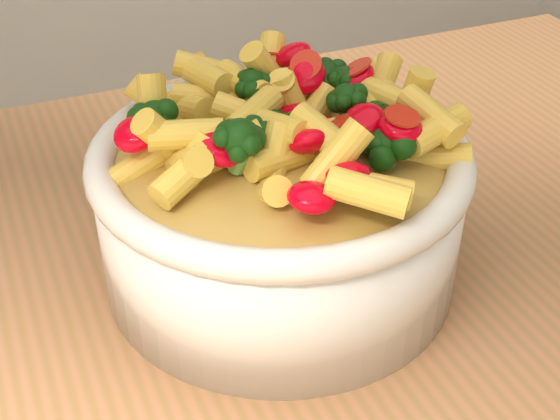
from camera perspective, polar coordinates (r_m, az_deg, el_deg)
name	(u,v)px	position (r m, az deg, el deg)	size (l,w,h in m)	color
table	(239,415)	(0.63, -3.01, -14.76)	(1.20, 0.80, 0.90)	#A96E48
serving_bowl	(280,208)	(0.57, 0.00, 0.12)	(0.27, 0.27, 0.12)	silver
pasta_salad	(280,121)	(0.53, 0.00, 6.54)	(0.21, 0.21, 0.05)	#FFC750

